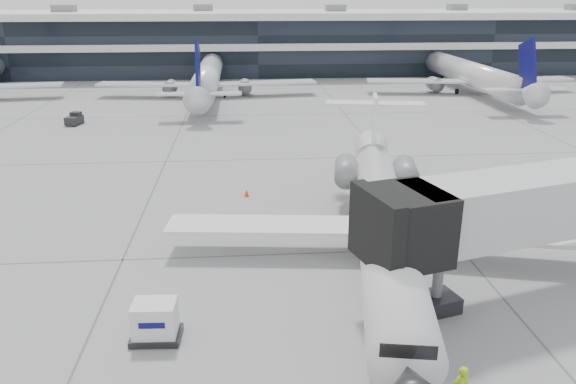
{
  "coord_description": "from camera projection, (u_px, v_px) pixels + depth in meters",
  "views": [
    {
      "loc": [
        -2.8,
        -29.79,
        14.54
      ],
      "look_at": [
        -0.13,
        3.61,
        2.6
      ],
      "focal_mm": 35.0,
      "sensor_mm": 36.0,
      "label": 1
    }
  ],
  "objects": [
    {
      "name": "regional_jet",
      "position": [
        383.0,
        218.0,
        31.88
      ],
      "size": [
        25.05,
        31.23,
        7.23
      ],
      "rotation": [
        0.0,
        0.0,
        -0.17
      ],
      "color": "white",
      "rests_on": "ground"
    },
    {
      "name": "far_tug",
      "position": [
        74.0,
        119.0,
        65.19
      ],
      "size": [
        1.83,
        2.47,
        1.41
      ],
      "rotation": [
        0.0,
        0.0,
        -0.26
      ],
      "color": "black",
      "rests_on": "ground"
    },
    {
      "name": "bg_jet_center",
      "position": [
        208.0,
        95.0,
        84.11
      ],
      "size": [
        32.0,
        40.0,
        9.6
      ],
      "primitive_type": null,
      "color": "silver",
      "rests_on": "ground"
    },
    {
      "name": "jet_bridge",
      "position": [
        569.0,
        199.0,
        28.07
      ],
      "size": [
        20.27,
        9.05,
        6.6
      ],
      "rotation": [
        0.0,
        0.0,
        0.28
      ],
      "color": "silver",
      "rests_on": "ground"
    },
    {
      "name": "traffic_cone",
      "position": [
        247.0,
        193.0,
        42.34
      ],
      "size": [
        0.46,
        0.46,
        0.55
      ],
      "rotation": [
        0.0,
        0.0,
        -0.25
      ],
      "color": "#F0320C",
      "rests_on": "ground"
    },
    {
      "name": "ground",
      "position": [
        295.0,
        254.0,
        33.07
      ],
      "size": [
        220.0,
        220.0,
        0.0
      ],
      "primitive_type": "plane",
      "color": "gray",
      "rests_on": "ground"
    },
    {
      "name": "cargo_uld",
      "position": [
        155.0,
        321.0,
        24.67
      ],
      "size": [
        2.25,
        1.71,
        1.78
      ],
      "rotation": [
        0.0,
        0.0,
        -0.05
      ],
      "color": "black",
      "rests_on": "ground"
    },
    {
      "name": "terminal",
      "position": [
        256.0,
        45.0,
        108.38
      ],
      "size": [
        170.0,
        22.0,
        10.0
      ],
      "primitive_type": "cube",
      "color": "black",
      "rests_on": "ground"
    },
    {
      "name": "bg_jet_right",
      "position": [
        468.0,
        92.0,
        87.11
      ],
      "size": [
        32.0,
        40.0,
        9.6
      ],
      "primitive_type": null,
      "color": "silver",
      "rests_on": "ground"
    }
  ]
}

